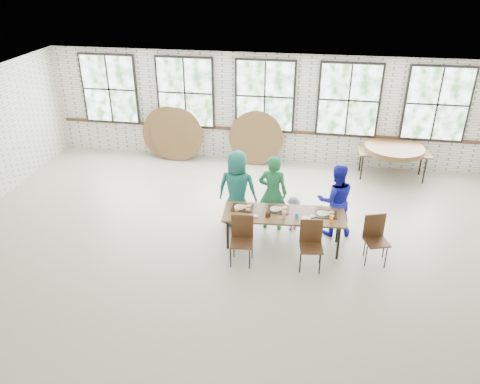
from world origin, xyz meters
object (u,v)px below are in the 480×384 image
object	(u,v)px
chair_near_right	(311,240)
storage_table	(394,153)
dining_table	(284,216)
chair_near_left	(242,235)

from	to	relation	value
chair_near_right	storage_table	size ratio (longest dim) A/B	0.52
dining_table	chair_near_left	world-z (taller)	chair_near_left
dining_table	chair_near_right	world-z (taller)	chair_near_right
dining_table	chair_near_left	distance (m)	0.98
chair_near_right	chair_near_left	bearing A→B (deg)	174.71
chair_near_left	storage_table	size ratio (longest dim) A/B	0.52
dining_table	chair_near_right	distance (m)	0.82
chair_near_right	dining_table	bearing A→B (deg)	126.16
dining_table	chair_near_left	xyz separation A→B (m)	(-0.74, -0.63, -0.13)
chair_near_left	chair_near_right	world-z (taller)	same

